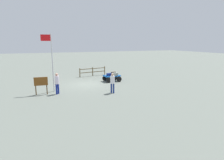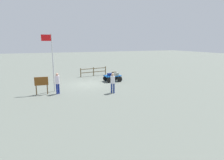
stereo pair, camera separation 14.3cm
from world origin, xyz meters
name	(u,v)px [view 1 (the left image)]	position (x,y,z in m)	size (l,w,h in m)	color
ground_plane	(87,84)	(0.00, 0.00, 0.00)	(120.00, 120.00, 0.00)	slate
luggage_cart	(112,77)	(-2.85, -0.35, 0.47)	(1.82, 1.28, 0.68)	blue
suitcase_navy	(109,74)	(-2.54, -0.25, 0.81)	(0.54, 0.40, 0.26)	navy
suitcase_grey	(114,73)	(-3.25, -0.77, 0.82)	(0.53, 0.38, 0.29)	#473421
suitcase_dark	(115,74)	(-3.13, 0.01, 0.83)	(0.59, 0.38, 0.31)	gray
worker_lead	(112,81)	(-1.07, 4.15, 1.02)	(0.52, 0.52, 1.71)	navy
worker_trailing	(57,82)	(3.29, 2.71, 1.03)	(0.48, 0.48, 1.76)	navy
flagpole	(51,58)	(3.55, 1.70, 2.90)	(0.87, 0.15, 4.97)	silver
signboard	(41,83)	(4.53, 2.42, 0.99)	(1.07, 0.16, 1.47)	#4C3319
wooden_fence	(93,71)	(-1.94, -4.48, 0.63)	(3.55, 0.62, 1.10)	brown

